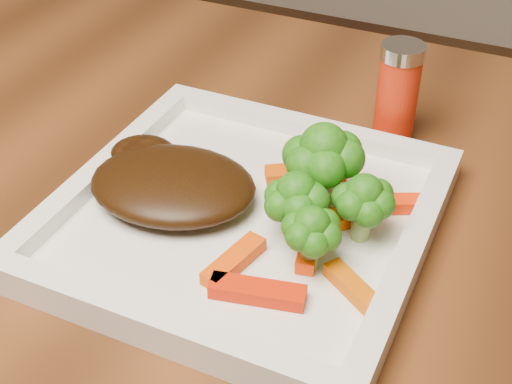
% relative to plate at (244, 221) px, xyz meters
% --- Properties ---
extents(plate, '(0.27, 0.27, 0.01)m').
position_rel_plate_xyz_m(plate, '(0.00, 0.00, 0.00)').
color(plate, white).
rests_on(plate, dining_table).
extents(steak, '(0.14, 0.12, 0.03)m').
position_rel_plate_xyz_m(steak, '(-0.06, -0.01, 0.02)').
color(steak, black).
rests_on(steak, plate).
extents(broccoli_0, '(0.07, 0.07, 0.07)m').
position_rel_plate_xyz_m(broccoli_0, '(0.05, 0.03, 0.04)').
color(broccoli_0, '#146A11').
rests_on(broccoli_0, plate).
extents(broccoli_1, '(0.07, 0.07, 0.06)m').
position_rel_plate_xyz_m(broccoli_1, '(0.09, 0.01, 0.04)').
color(broccoli_1, '#316711').
rests_on(broccoli_1, plate).
extents(broccoli_2, '(0.06, 0.06, 0.06)m').
position_rel_plate_xyz_m(broccoli_2, '(0.07, -0.03, 0.04)').
color(broccoli_2, '#2E6E12').
rests_on(broccoli_2, plate).
extents(broccoli_3, '(0.06, 0.06, 0.06)m').
position_rel_plate_xyz_m(broccoli_3, '(0.04, -0.01, 0.04)').
color(broccoli_3, '#286210').
rests_on(broccoli_3, plate).
extents(carrot_0, '(0.07, 0.03, 0.01)m').
position_rel_plate_xyz_m(carrot_0, '(0.05, -0.07, 0.01)').
color(carrot_0, red).
rests_on(carrot_0, plate).
extents(carrot_1, '(0.05, 0.04, 0.01)m').
position_rel_plate_xyz_m(carrot_1, '(0.10, -0.04, 0.01)').
color(carrot_1, '#D05503').
rests_on(carrot_1, plate).
extents(carrot_2, '(0.03, 0.06, 0.01)m').
position_rel_plate_xyz_m(carrot_2, '(0.02, -0.05, 0.01)').
color(carrot_2, '#E94503').
rests_on(carrot_2, plate).
extents(carrot_3, '(0.06, 0.04, 0.01)m').
position_rel_plate_xyz_m(carrot_3, '(0.10, 0.05, 0.01)').
color(carrot_3, '#FF2E04').
rests_on(carrot_3, plate).
extents(carrot_4, '(0.06, 0.05, 0.01)m').
position_rel_plate_xyz_m(carrot_4, '(0.02, 0.06, 0.01)').
color(carrot_4, '#D74803').
rests_on(carrot_4, plate).
extents(carrot_5, '(0.02, 0.05, 0.01)m').
position_rel_plate_xyz_m(carrot_5, '(0.06, -0.02, 0.01)').
color(carrot_5, '#FF3B04').
rests_on(carrot_5, plate).
extents(carrot_6, '(0.06, 0.06, 0.01)m').
position_rel_plate_xyz_m(carrot_6, '(0.06, 0.01, 0.01)').
color(carrot_6, '#FF5F04').
rests_on(carrot_6, plate).
extents(spice_shaker, '(0.04, 0.04, 0.09)m').
position_rel_plate_xyz_m(spice_shaker, '(0.07, 0.17, 0.04)').
color(spice_shaker, red).
rests_on(spice_shaker, dining_table).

